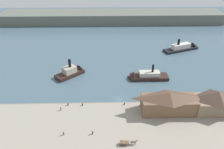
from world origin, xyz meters
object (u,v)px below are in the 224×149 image
ferry_approaching_west (73,72)px  pedestrian_near_west_shed (93,132)px  pedestrian_standing_center (61,109)px  mooring_post_east (82,105)px  pedestrian_at_waters_edge (64,133)px  ferry_shed_east_terminal (169,102)px  mooring_post_center_east (68,104)px  ferry_shed_central_terminal (217,101)px  mooring_post_center_west (124,104)px  ferry_approaching_east (144,76)px  horse_cart (128,142)px  ferry_mid_harbor (185,47)px

ferry_approaching_west → pedestrian_near_west_shed: bearing=-74.2°
pedestrian_standing_center → mooring_post_east: 8.35m
pedestrian_near_west_shed → ferry_approaching_west: bearing=105.8°
pedestrian_near_west_shed → pedestrian_at_waters_edge: bearing=-179.1°
ferry_shed_east_terminal → mooring_post_center_east: size_ratio=22.73×
ferry_shed_central_terminal → mooring_post_center_west: size_ratio=18.57×
mooring_post_center_east → ferry_approaching_east: ferry_approaching_east is taller
pedestrian_near_west_shed → horse_cart: bearing=-23.2°
ferry_approaching_east → ferry_shed_east_terminal: bearing=-79.2°
pedestrian_standing_center → ferry_approaching_east: size_ratio=0.08×
ferry_approaching_east → ferry_shed_central_terminal: bearing=-49.0°
mooring_post_center_west → ferry_approaching_west: (-23.63, 26.66, -0.02)m
ferry_mid_harbor → ferry_shed_east_terminal: bearing=-112.4°
ferry_approaching_east → mooring_post_center_east: bearing=-146.7°
horse_cart → ferry_approaching_east: ferry_approaching_east is taller
pedestrian_near_west_shed → ferry_approaching_west: 44.00m
ferry_mid_harbor → pedestrian_at_waters_edge: bearing=-130.8°
horse_cart → pedestrian_standing_center: (-23.95, 17.72, -0.24)m
pedestrian_at_waters_edge → ferry_approaching_east: ferry_approaching_east is taller
horse_cart → ferry_approaching_west: size_ratio=0.38×
ferry_shed_central_terminal → pedestrian_standing_center: (-58.21, 1.58, -3.59)m
pedestrian_at_waters_edge → ferry_approaching_west: size_ratio=0.10×
mooring_post_east → ferry_approaching_east: bearing=38.8°
pedestrian_at_waters_edge → ferry_approaching_east: size_ratio=0.08×
ferry_shed_east_terminal → ferry_mid_harbor: ferry_shed_east_terminal is taller
ferry_shed_central_terminal → mooring_post_center_west: bearing=172.6°
pedestrian_near_west_shed → ferry_shed_east_terminal: bearing=22.1°
horse_cart → mooring_post_east: bearing=128.2°
ferry_shed_central_terminal → mooring_post_center_east: (-55.94, 4.57, -3.83)m
pedestrian_at_waters_edge → horse_cart: bearing=-12.7°
ferry_shed_central_terminal → pedestrian_standing_center: size_ratio=11.11×
mooring_post_center_east → horse_cart: bearing=-43.7°
horse_cart → mooring_post_center_west: (0.36, 20.52, -0.48)m
mooring_post_center_west → mooring_post_center_east: size_ratio=1.00×
ferry_shed_central_terminal → horse_cart: 38.02m
ferry_shed_central_terminal → ferry_mid_harbor: bearing=83.3°
pedestrian_at_waters_edge → ferry_mid_harbor: ferry_mid_harbor is taller
mooring_post_center_east → mooring_post_center_west: bearing=-0.5°
mooring_post_east → horse_cart: bearing=-51.8°
ferry_approaching_west → ferry_shed_east_terminal: bearing=-38.0°
pedestrian_standing_center → mooring_post_east: (7.92, 2.65, -0.24)m
pedestrian_standing_center → ferry_shed_central_terminal: bearing=-1.6°
pedestrian_standing_center → ferry_approaching_west: ferry_approaching_west is taller
ferry_shed_east_terminal → pedestrian_standing_center: size_ratio=13.59×
pedestrian_at_waters_edge → ferry_approaching_west: bearing=93.3°
horse_cart → pedestrian_near_west_shed: size_ratio=3.69×
ferry_shed_east_terminal → pedestrian_near_west_shed: (-27.72, -11.28, -3.46)m
horse_cart → mooring_post_center_east: 29.99m
mooring_post_east → ferry_mid_harbor: bearing=44.4°
ferry_shed_east_terminal → horse_cart: size_ratio=3.56×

